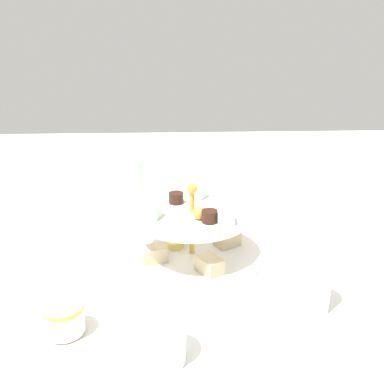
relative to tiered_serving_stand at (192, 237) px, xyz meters
The scene contains 8 objects.
ground_plane 0.04m from the tiered_serving_stand, behind, with size 2.40×2.40×0.00m, color white.
tiered_serving_stand is the anchor object (origin of this frame).
water_glass_tall_right 0.28m from the tiered_serving_stand, 60.84° to the right, with size 0.07×0.07×0.13m, color silver.
water_glass_short_left 0.28m from the tiered_serving_stand, 79.16° to the left, with size 0.06×0.06×0.07m, color silver.
teacup_with_saucer 0.29m from the tiered_serving_stand, 48.11° to the left, with size 0.09×0.09×0.05m.
butter_knife_left 0.33m from the tiered_serving_stand, 141.03° to the right, with size 0.17×0.01×0.00m, color silver.
butter_knife_right 0.33m from the tiered_serving_stand, ahead, with size 0.17×0.01×0.00m, color silver.
water_glass_mid_back 0.25m from the tiered_serving_stand, 136.45° to the left, with size 0.06×0.06×0.11m, color silver.
Camera 1 is at (0.03, 0.71, 0.40)m, focal length 37.47 mm.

